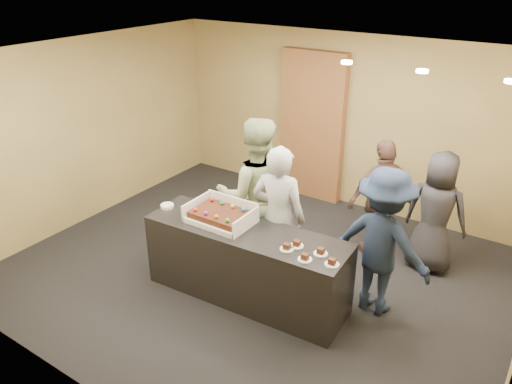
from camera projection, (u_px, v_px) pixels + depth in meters
room at (258, 176)px, 5.86m from camera, size 6.04×6.00×2.70m
serving_counter at (246, 264)px, 5.80m from camera, size 2.44×0.83×0.90m
storage_cabinet at (312, 127)px, 8.01m from camera, size 1.10×0.15×2.41m
cake_box at (222, 217)px, 5.78m from camera, size 0.75×0.52×0.22m
sheet_cake at (220, 214)px, 5.74m from camera, size 0.64×0.44×0.12m
plate_stack at (167, 206)px, 6.10m from camera, size 0.16×0.16×0.04m
slice_a at (287, 247)px, 5.23m from camera, size 0.15×0.15×0.07m
slice_b at (297, 244)px, 5.29m from camera, size 0.15×0.15×0.07m
slice_c at (305, 258)px, 5.05m from camera, size 0.15×0.15×0.07m
slice_d at (321, 252)px, 5.15m from camera, size 0.15×0.15×0.07m
slice_e at (332, 263)px, 4.97m from camera, size 0.15×0.15×0.07m
person_server_grey at (278, 218)px, 5.87m from camera, size 0.73×0.55×1.80m
person_sage_man at (255, 195)px, 6.21m from camera, size 1.23×1.19×1.99m
person_navy_man at (382, 243)px, 5.42m from camera, size 1.18×0.75×1.73m
person_brown_extra at (382, 199)px, 6.51m from camera, size 0.91×0.99×1.63m
person_dark_suit at (436, 212)px, 6.22m from camera, size 0.79×0.52×1.59m
ceiling_spotlights at (422, 71)px, 4.87m from camera, size 1.72×0.12×0.03m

